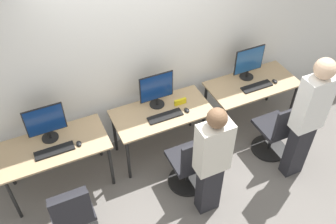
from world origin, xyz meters
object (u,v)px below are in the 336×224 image
(office_chair_center, at_px, (190,165))
(mouse_left, at_px, (79,144))
(monitor_left, at_px, (46,123))
(office_chair_right, at_px, (276,133))
(office_chair_left, at_px, (73,217))
(monitor_center, at_px, (157,89))
(mouse_right, at_px, (275,81))
(person_center, at_px, (212,160))
(keyboard_left, at_px, (55,151))
(mouse_center, at_px, (187,110))
(keyboard_right, at_px, (257,87))
(monitor_right, at_px, (249,62))
(person_right, at_px, (308,117))
(keyboard_center, at_px, (165,116))

(office_chair_center, bearing_deg, mouse_left, 153.54)
(monitor_left, relative_size, office_chair_right, 0.52)
(office_chair_left, xyz_separation_m, monitor_center, (1.38, 0.93, 0.58))
(mouse_left, xyz_separation_m, mouse_right, (2.73, -0.00, 0.00))
(monitor_left, distance_m, monitor_center, 1.36)
(office_chair_center, distance_m, person_center, 0.60)
(keyboard_left, height_order, office_chair_center, office_chair_center)
(office_chair_left, height_order, mouse_center, office_chair_left)
(office_chair_left, distance_m, keyboard_right, 2.85)
(monitor_right, bearing_deg, mouse_right, -43.05)
(mouse_right, bearing_deg, monitor_right, 136.95)
(person_right, bearing_deg, person_center, -179.41)
(monitor_left, height_order, keyboard_center, monitor_left)
(keyboard_center, relative_size, mouse_center, 4.92)
(mouse_left, distance_m, person_center, 1.52)
(keyboard_center, distance_m, mouse_right, 1.65)
(mouse_center, relative_size, keyboard_right, 0.20)
(mouse_left, height_order, person_center, person_center)
(office_chair_left, bearing_deg, office_chair_center, 3.94)
(mouse_left, distance_m, person_right, 2.63)
(office_chair_right, bearing_deg, monitor_right, 87.97)
(office_chair_left, height_order, monitor_right, monitor_right)
(mouse_right, height_order, office_chair_right, office_chair_right)
(office_chair_right, bearing_deg, office_chair_left, -177.63)
(office_chair_center, xyz_separation_m, mouse_right, (1.58, 0.57, 0.35))
(keyboard_center, bearing_deg, monitor_right, 10.88)
(keyboard_left, distance_m, monitor_right, 2.74)
(mouse_center, relative_size, person_right, 0.05)
(keyboard_left, xyz_separation_m, person_right, (2.73, -0.94, 0.25))
(office_chair_right, bearing_deg, person_right, -85.11)
(mouse_center, height_order, mouse_right, same)
(keyboard_right, bearing_deg, mouse_right, -3.19)
(office_chair_center, bearing_deg, mouse_center, 67.73)
(person_center, height_order, person_right, person_right)
(keyboard_center, height_order, mouse_center, mouse_center)
(keyboard_right, xyz_separation_m, office_chair_right, (-0.03, -0.57, -0.34))
(office_chair_center, height_order, office_chair_right, same)
(monitor_left, distance_m, monitor_right, 2.72)
(monitor_left, distance_m, person_right, 2.96)
(keyboard_left, bearing_deg, mouse_right, -0.25)
(mouse_center, xyz_separation_m, office_chair_center, (-0.23, -0.56, -0.35))
(mouse_left, distance_m, office_chair_right, 2.51)
(keyboard_left, xyz_separation_m, monitor_center, (1.36, 0.25, 0.24))
(monitor_center, bearing_deg, monitor_right, 0.26)
(mouse_left, distance_m, office_chair_left, 0.81)
(office_chair_left, xyz_separation_m, mouse_center, (1.67, 0.66, 0.35))
(office_chair_left, distance_m, monitor_right, 2.95)
(keyboard_center, bearing_deg, monitor_center, 90.00)
(office_chair_center, bearing_deg, mouse_right, 19.79)
(keyboard_center, relative_size, office_chair_right, 0.49)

